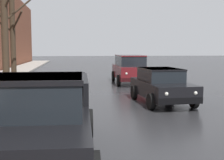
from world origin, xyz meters
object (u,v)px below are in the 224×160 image
object	(u,v)px
bare_tree_mid_block	(5,23)
bare_tree_far_down_block	(11,31)
sedan_black_parked_kerbside_close	(161,85)
suv_maroon_parked_kerbside_mid	(130,68)
pickup_truck_black_approaching_near_lane	(36,119)

from	to	relation	value
bare_tree_mid_block	bare_tree_far_down_block	bearing A→B (deg)	91.75
bare_tree_mid_block	bare_tree_far_down_block	distance (m)	2.45
sedan_black_parked_kerbside_close	suv_maroon_parked_kerbside_mid	distance (m)	7.30
pickup_truck_black_approaching_near_lane	suv_maroon_parked_kerbside_mid	size ratio (longest dim) A/B	1.09
bare_tree_far_down_block	suv_maroon_parked_kerbside_mid	xyz separation A→B (m)	(7.81, -2.63, -2.46)
sedan_black_parked_kerbside_close	suv_maroon_parked_kerbside_mid	xyz separation A→B (m)	(0.10, 7.29, 0.24)
bare_tree_mid_block	suv_maroon_parked_kerbside_mid	world-z (taller)	bare_tree_mid_block
sedan_black_parked_kerbside_close	pickup_truck_black_approaching_near_lane	bearing A→B (deg)	-124.99
suv_maroon_parked_kerbside_mid	bare_tree_mid_block	bearing A→B (deg)	178.52
bare_tree_far_down_block	sedan_black_parked_kerbside_close	world-z (taller)	bare_tree_far_down_block
bare_tree_far_down_block	pickup_truck_black_approaching_near_lane	size ratio (longest dim) A/B	1.25
bare_tree_mid_block	pickup_truck_black_approaching_near_lane	bearing A→B (deg)	-76.26
bare_tree_far_down_block	sedan_black_parked_kerbside_close	distance (m)	12.85
pickup_truck_black_approaching_near_lane	sedan_black_parked_kerbside_close	distance (m)	7.51
bare_tree_far_down_block	suv_maroon_parked_kerbside_mid	world-z (taller)	bare_tree_far_down_block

